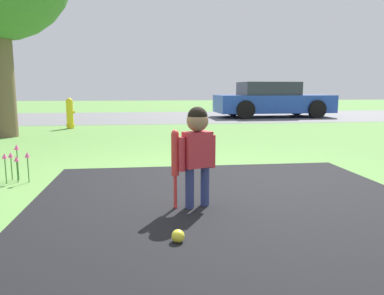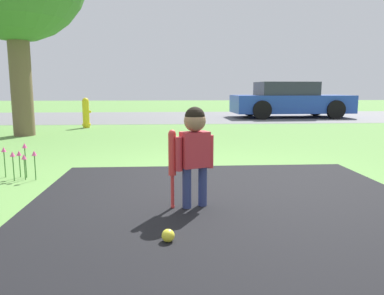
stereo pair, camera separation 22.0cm
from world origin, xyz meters
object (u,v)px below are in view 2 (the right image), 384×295
(child, at_px, (195,143))
(sports_ball, at_px, (168,236))
(fire_hydrant, at_px, (86,113))
(baseball_bat, at_px, (172,158))
(parked_car, at_px, (290,101))

(child, bearing_deg, sports_ball, -129.61)
(sports_ball, xyz_separation_m, fire_hydrant, (-2.26, 8.00, 0.36))
(baseball_bat, bearing_deg, parked_car, 66.81)
(child, height_order, sports_ball, child)
(child, xyz_separation_m, sports_ball, (-0.25, -0.78, -0.55))
(child, distance_m, sports_ball, 0.99)
(baseball_bat, distance_m, parked_car, 11.50)
(baseball_bat, bearing_deg, sports_ball, -93.15)
(fire_hydrant, relative_size, parked_car, 0.19)
(baseball_bat, xyz_separation_m, parked_car, (4.53, 10.57, 0.16))
(child, bearing_deg, fire_hydrant, 87.03)
(baseball_bat, height_order, parked_car, parked_car)
(sports_ball, xyz_separation_m, parked_car, (4.57, 11.32, 0.58))
(child, bearing_deg, parked_car, 45.57)
(sports_ball, relative_size, fire_hydrant, 0.11)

